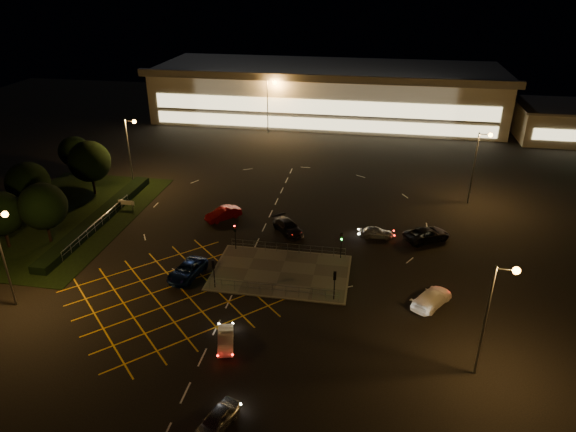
% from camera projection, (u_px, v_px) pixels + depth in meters
% --- Properties ---
extents(ground, '(180.00, 180.00, 0.00)m').
position_uv_depth(ground, '(266.00, 262.00, 56.45)').
color(ground, black).
rests_on(ground, ground).
extents(pedestrian_island, '(14.00, 9.00, 0.12)m').
position_uv_depth(pedestrian_island, '(281.00, 272.00, 54.34)').
color(pedestrian_island, '#4C4944').
rests_on(pedestrian_island, ground).
extents(grass_verge, '(18.00, 30.00, 0.08)m').
position_uv_depth(grass_verge, '(64.00, 218.00, 66.11)').
color(grass_verge, black).
rests_on(grass_verge, ground).
extents(hedge, '(2.00, 26.00, 1.00)m').
position_uv_depth(hedge, '(99.00, 218.00, 65.13)').
color(hedge, black).
rests_on(hedge, ground).
extents(supermarket, '(72.00, 26.50, 10.50)m').
position_uv_depth(supermarket, '(327.00, 92.00, 109.02)').
color(supermarket, beige).
rests_on(supermarket, ground).
extents(retail_unit_a, '(18.80, 14.80, 6.35)m').
position_uv_depth(retail_unit_a, '(568.00, 122.00, 95.70)').
color(retail_unit_a, beige).
rests_on(retail_unit_a, ground).
extents(streetlight_sw, '(1.78, 0.56, 10.03)m').
position_uv_depth(streetlight_sw, '(4.00, 245.00, 46.31)').
color(streetlight_sw, slate).
rests_on(streetlight_sw, ground).
extents(streetlight_se, '(1.78, 0.56, 10.03)m').
position_uv_depth(streetlight_se, '(494.00, 306.00, 38.00)').
color(streetlight_se, slate).
rests_on(streetlight_se, ground).
extents(streetlight_nw, '(1.78, 0.56, 10.03)m').
position_uv_depth(streetlight_nw, '(131.00, 143.00, 73.20)').
color(streetlight_nw, slate).
rests_on(streetlight_nw, ground).
extents(streetlight_ne, '(1.78, 0.56, 10.03)m').
position_uv_depth(streetlight_ne, '(479.00, 158.00, 67.50)').
color(streetlight_ne, slate).
rests_on(streetlight_ne, ground).
extents(streetlight_far_left, '(1.78, 0.56, 10.03)m').
position_uv_depth(streetlight_far_left, '(270.00, 99.00, 97.60)').
color(streetlight_far_left, slate).
rests_on(streetlight_far_left, ground).
extents(streetlight_far_right, '(1.78, 0.56, 10.03)m').
position_uv_depth(streetlight_far_right, '(487.00, 106.00, 93.14)').
color(streetlight_far_right, slate).
rests_on(streetlight_far_right, ground).
extents(signal_sw, '(0.28, 0.30, 3.15)m').
position_uv_depth(signal_sw, '(214.00, 268.00, 50.73)').
color(signal_sw, black).
rests_on(signal_sw, pedestrian_island).
extents(signal_se, '(0.28, 0.30, 3.15)m').
position_uv_depth(signal_se, '(335.00, 280.00, 48.86)').
color(signal_se, black).
rests_on(signal_se, pedestrian_island).
extents(signal_nw, '(0.28, 0.30, 3.15)m').
position_uv_depth(signal_nw, '(235.00, 231.00, 57.81)').
color(signal_nw, black).
rests_on(signal_nw, pedestrian_island).
extents(signal_ne, '(0.28, 0.30, 3.15)m').
position_uv_depth(signal_ne, '(341.00, 240.00, 55.94)').
color(signal_ne, black).
rests_on(signal_ne, pedestrian_island).
extents(tree_a, '(5.04, 5.04, 6.86)m').
position_uv_depth(tree_a, '(0.00, 213.00, 57.46)').
color(tree_a, black).
rests_on(tree_a, ground).
extents(tree_b, '(5.40, 5.40, 7.35)m').
position_uv_depth(tree_b, '(28.00, 183.00, 64.73)').
color(tree_b, black).
rests_on(tree_b, ground).
extents(tree_c, '(5.76, 5.76, 7.84)m').
position_uv_depth(tree_c, '(90.00, 161.00, 71.05)').
color(tree_c, black).
rests_on(tree_c, ground).
extents(tree_d, '(4.68, 4.68, 6.37)m').
position_uv_depth(tree_d, '(74.00, 152.00, 77.71)').
color(tree_d, black).
rests_on(tree_d, ground).
extents(tree_e, '(5.40, 5.40, 7.35)m').
position_uv_depth(tree_e, '(43.00, 206.00, 58.47)').
color(tree_e, black).
rests_on(tree_e, ground).
extents(car_near_silver, '(2.96, 4.44, 1.41)m').
position_uv_depth(car_near_silver, '(216.00, 420.00, 35.77)').
color(car_near_silver, '#9C9FA3').
rests_on(car_near_silver, ground).
extents(car_queue_white, '(2.22, 3.91, 1.22)m').
position_uv_depth(car_queue_white, '(226.00, 339.00, 43.70)').
color(car_queue_white, silver).
rests_on(car_queue_white, ground).
extents(car_left_blue, '(3.40, 5.65, 1.47)m').
position_uv_depth(car_left_blue, '(187.00, 270.00, 53.44)').
color(car_left_blue, '#0B1B47').
rests_on(car_left_blue, ground).
extents(car_far_dkgrey, '(4.90, 5.32, 1.50)m').
position_uv_depth(car_far_dkgrey, '(288.00, 227.00, 62.38)').
color(car_far_dkgrey, black).
rests_on(car_far_dkgrey, ground).
extents(car_right_silver, '(4.01, 1.79, 1.34)m').
position_uv_depth(car_right_silver, '(376.00, 232.00, 61.25)').
color(car_right_silver, silver).
rests_on(car_right_silver, ground).
extents(car_circ_red, '(4.45, 4.57, 1.56)m').
position_uv_depth(car_circ_red, '(223.00, 214.00, 65.62)').
color(car_circ_red, maroon).
rests_on(car_circ_red, ground).
extents(car_east_grey, '(6.10, 5.10, 1.55)m').
position_uv_depth(car_east_grey, '(427.00, 234.00, 60.57)').
color(car_east_grey, black).
rests_on(car_east_grey, ground).
extents(car_approach_white, '(4.67, 5.49, 1.51)m').
position_uv_depth(car_approach_white, '(432.00, 298.00, 48.93)').
color(car_approach_white, white).
rests_on(car_approach_white, ground).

